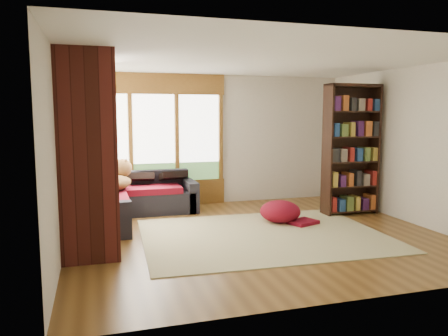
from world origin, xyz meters
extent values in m
plane|color=brown|center=(0.00, 0.00, 0.00)|extent=(5.50, 5.50, 0.00)
plane|color=white|center=(0.00, 0.00, 2.60)|extent=(5.50, 5.50, 0.00)
cube|color=silver|center=(0.00, 2.50, 1.30)|extent=(5.50, 0.04, 2.60)
cube|color=silver|center=(0.00, -2.50, 1.30)|extent=(5.50, 0.04, 2.60)
cube|color=silver|center=(-2.75, 0.00, 1.30)|extent=(0.04, 5.00, 2.60)
cube|color=silver|center=(2.75, 0.00, 1.30)|extent=(0.04, 5.00, 2.60)
cube|color=brown|center=(-1.20, 2.47, 1.35)|extent=(2.82, 0.10, 1.90)
cube|color=white|center=(-1.20, 2.47, 1.35)|extent=(2.54, 0.09, 1.62)
cube|color=brown|center=(-2.72, 1.20, 1.35)|extent=(0.10, 2.62, 1.90)
cube|color=white|center=(-2.72, 1.20, 1.35)|extent=(0.09, 2.36, 1.62)
cube|color=olive|center=(-2.69, 2.03, 1.75)|extent=(0.03, 0.72, 0.90)
cube|color=#471914|center=(-2.40, -0.35, 1.30)|extent=(0.70, 0.70, 2.60)
cube|color=black|center=(-1.65, 2.05, 0.21)|extent=(2.20, 0.90, 0.42)
cube|color=black|center=(-1.65, 2.40, 0.61)|extent=(2.20, 0.20, 0.38)
cube|color=black|center=(-0.65, 2.05, 0.30)|extent=(0.20, 0.90, 0.60)
cube|color=maroon|center=(-1.75, 1.93, 0.48)|extent=(1.90, 0.66, 0.12)
cube|color=black|center=(-2.30, 1.40, 0.21)|extent=(0.90, 2.20, 0.42)
cube|color=black|center=(-2.65, 1.40, 0.61)|extent=(0.20, 2.20, 0.38)
cube|color=black|center=(-2.30, 0.40, 0.30)|extent=(0.90, 0.20, 0.60)
cube|color=maroon|center=(-2.18, 1.05, 0.48)|extent=(0.66, 1.20, 0.12)
cube|color=maroon|center=(-2.18, 2.00, 0.48)|extent=(0.66, 0.66, 0.12)
cube|color=beige|center=(0.08, -0.08, 0.01)|extent=(3.70, 2.89, 0.01)
cube|color=black|center=(2.62, 0.84, 1.18)|extent=(0.04, 0.34, 2.35)
cube|color=black|center=(1.66, 0.84, 1.18)|extent=(0.04, 0.34, 2.35)
cube|color=black|center=(2.14, 1.00, 1.18)|extent=(1.01, 0.02, 2.35)
cube|color=black|center=(2.14, 0.84, 0.06)|extent=(0.93, 0.32, 0.03)
cube|color=black|center=(2.14, 0.84, 0.51)|extent=(0.93, 0.32, 0.03)
cube|color=black|center=(2.14, 0.84, 0.96)|extent=(0.93, 0.32, 0.03)
cube|color=black|center=(2.14, 0.84, 1.41)|extent=(0.93, 0.32, 0.03)
cube|color=black|center=(2.14, 0.84, 1.86)|extent=(0.93, 0.32, 0.03)
cube|color=black|center=(2.14, 0.84, 2.31)|extent=(0.93, 0.32, 0.03)
cube|color=#726659|center=(2.14, 0.82, 1.18)|extent=(0.89, 0.26, 2.19)
ellipsoid|color=maroon|center=(0.65, 0.59, 0.20)|extent=(0.75, 0.75, 0.37)
ellipsoid|color=brown|center=(-2.05, 1.58, 0.74)|extent=(0.91, 0.94, 0.27)
sphere|color=brown|center=(-1.86, 1.80, 0.87)|extent=(0.46, 0.46, 0.32)
cone|color=brown|center=(-1.89, 1.76, 1.00)|extent=(0.17, 0.17, 0.14)
ellipsoid|color=black|center=(-2.27, 1.20, 0.72)|extent=(0.75, 0.86, 0.24)
sphere|color=black|center=(-2.40, 1.43, 0.83)|extent=(0.40, 0.40, 0.29)
cone|color=black|center=(-2.37, 1.39, 0.95)|extent=(0.14, 0.14, 0.13)
cube|color=black|center=(-0.95, 2.26, 0.79)|extent=(0.45, 0.12, 0.45)
cube|color=black|center=(-1.55, 2.26, 0.79)|extent=(0.45, 0.12, 0.45)
cube|color=black|center=(-2.48, 1.80, 0.79)|extent=(0.45, 0.12, 0.45)
cube|color=black|center=(-2.48, 0.70, 0.79)|extent=(0.45, 0.12, 0.45)
camera|label=1|loc=(-2.31, -6.06, 1.82)|focal=35.00mm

